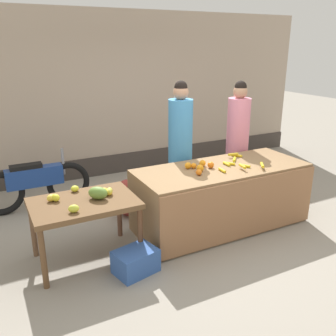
{
  "coord_description": "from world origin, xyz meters",
  "views": [
    {
      "loc": [
        -2.34,
        -3.68,
        2.34
      ],
      "look_at": [
        -0.36,
        0.15,
        0.88
      ],
      "focal_mm": 39.36,
      "sensor_mm": 36.0,
      "label": 1
    }
  ],
  "objects_px": {
    "vendor_woman_pink_shirt": "(237,141)",
    "produce_sack": "(127,198)",
    "vendor_woman_blue_shirt": "(180,147)",
    "produce_crate": "(136,261)",
    "parked_motorcycle": "(35,183)"
  },
  "relations": [
    {
      "from": "vendor_woman_blue_shirt",
      "to": "produce_crate",
      "type": "height_order",
      "value": "vendor_woman_blue_shirt"
    },
    {
      "from": "vendor_woman_pink_shirt",
      "to": "produce_sack",
      "type": "xyz_separation_m",
      "value": [
        -1.77,
        0.14,
        -0.65
      ]
    },
    {
      "from": "produce_crate",
      "to": "produce_sack",
      "type": "bearing_deg",
      "value": 72.03
    },
    {
      "from": "vendor_woman_blue_shirt",
      "to": "vendor_woman_pink_shirt",
      "type": "bearing_deg",
      "value": -0.92
    },
    {
      "from": "vendor_woman_pink_shirt",
      "to": "produce_sack",
      "type": "bearing_deg",
      "value": 175.62
    },
    {
      "from": "parked_motorcycle",
      "to": "vendor_woman_blue_shirt",
      "type": "bearing_deg",
      "value": -27.13
    },
    {
      "from": "vendor_woman_blue_shirt",
      "to": "produce_sack",
      "type": "xyz_separation_m",
      "value": [
        -0.78,
        0.12,
        -0.67
      ]
    },
    {
      "from": "vendor_woman_blue_shirt",
      "to": "vendor_woman_pink_shirt",
      "type": "distance_m",
      "value": 0.99
    },
    {
      "from": "vendor_woman_pink_shirt",
      "to": "produce_sack",
      "type": "height_order",
      "value": "vendor_woman_pink_shirt"
    },
    {
      "from": "vendor_woman_pink_shirt",
      "to": "produce_crate",
      "type": "xyz_separation_m",
      "value": [
        -2.2,
        -1.19,
        -0.79
      ]
    },
    {
      "from": "vendor_woman_blue_shirt",
      "to": "parked_motorcycle",
      "type": "xyz_separation_m",
      "value": [
        -1.89,
        0.97,
        -0.54
      ]
    },
    {
      "from": "vendor_woman_blue_shirt",
      "to": "produce_sack",
      "type": "distance_m",
      "value": 1.04
    },
    {
      "from": "vendor_woman_blue_shirt",
      "to": "produce_crate",
      "type": "bearing_deg",
      "value": -135.11
    },
    {
      "from": "vendor_woman_pink_shirt",
      "to": "vendor_woman_blue_shirt",
      "type": "bearing_deg",
      "value": 179.08
    },
    {
      "from": "produce_crate",
      "to": "produce_sack",
      "type": "relative_size",
      "value": 0.8
    }
  ]
}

